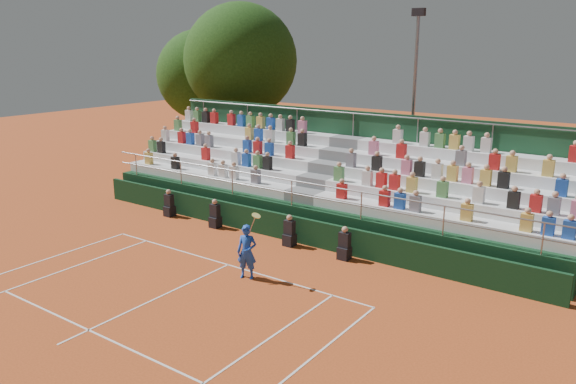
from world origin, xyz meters
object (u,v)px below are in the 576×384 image
Objects in this scene: tree_east at (241,61)px; floodlight_mast at (414,91)px; tennis_player at (247,252)px; tree_west at (202,75)px.

tree_east is 1.09× the size of floodlight_mast.
tree_east is at bearing 130.39° from tennis_player.
floodlight_mast is at bearing -3.49° from tree_west.
tree_east reaches higher than tree_west.
floodlight_mast is (11.01, -0.42, -1.19)m from tree_east.
tennis_player is 0.25× the size of floodlight_mast.
tennis_player is 20.27m from tree_west.
tree_west is at bearing 172.57° from tree_east.
floodlight_mast is at bearing 89.85° from tennis_player.
floodlight_mast reaches higher than tree_west.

